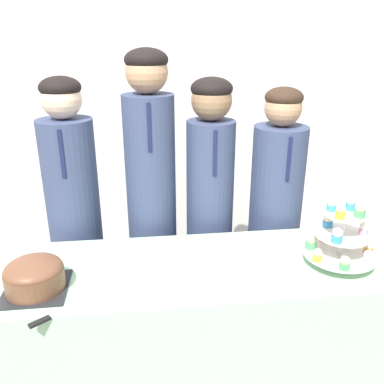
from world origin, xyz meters
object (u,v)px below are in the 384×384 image
Objects in this scene: cupcake_stand at (341,236)px; student_1 at (152,213)px; round_cake at (34,275)px; student_2 at (209,221)px; student_0 at (76,230)px; student_3 at (274,226)px; cake_knife at (52,316)px.

cupcake_stand is 0.93m from student_1.
student_2 reaches higher than round_cake.
student_0 is 1.01× the size of student_2.
round_cake is 1.26m from student_3.
student_3 is (0.66, -0.00, -0.11)m from student_1.
student_2 is at bearing -180.00° from student_3.
student_0 reaches higher than student_3.
round_cake is at bearing -177.90° from cupcake_stand.
student_0 is at bearing -180.00° from student_1.
student_1 is at bearing 145.09° from cupcake_stand.
cupcake_stand is at bearing -34.91° from student_1.
student_2 is 0.36m from student_3.
cupcake_stand is at bearing -25.28° from cake_knife.
student_3 is at bearing 0.00° from student_2.
student_2 reaches higher than student_3.
student_1 is (0.45, 0.57, -0.03)m from round_cake.
student_1 reaches higher than round_cake.
student_1 is at bearing 0.00° from student_0.
student_0 is at bearing 180.00° from student_3.
student_3 is at bearing 100.96° from cupcake_stand.
round_cake is 0.79× the size of cupcake_stand.
student_0 reaches higher than round_cake.
cake_knife is at bearing -169.38° from cupcake_stand.
round_cake is 0.16× the size of student_0.
cupcake_stand is at bearing 2.10° from round_cake.
student_2 reaches higher than cupcake_stand.
round_cake is 0.95m from student_2.
student_1 is 0.31m from student_2.
student_1 is 0.67m from student_3.
student_1 is (0.36, 0.74, 0.04)m from cake_knife.
round_cake is 0.16× the size of student_3.
cake_knife is at bearing -144.02° from student_3.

